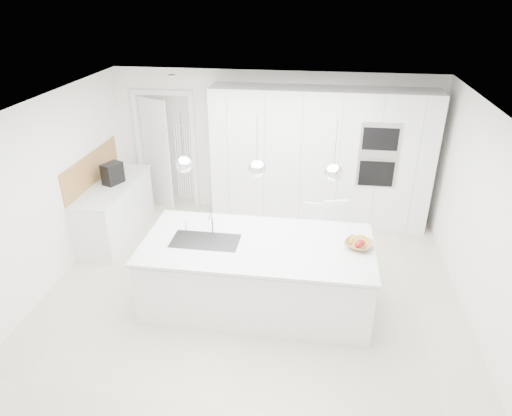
# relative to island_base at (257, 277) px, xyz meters

# --- Properties ---
(floor) EXTENTS (5.50, 5.50, 0.00)m
(floor) POSITION_rel_island_base_xyz_m (-0.10, 0.30, -0.43)
(floor) COLOR beige
(floor) RESTS_ON ground
(wall_back) EXTENTS (5.50, 0.00, 5.50)m
(wall_back) POSITION_rel_island_base_xyz_m (-0.10, 2.80, 0.82)
(wall_back) COLOR white
(wall_back) RESTS_ON ground
(wall_left) EXTENTS (0.00, 5.00, 5.00)m
(wall_left) POSITION_rel_island_base_xyz_m (-2.85, 0.30, 0.82)
(wall_left) COLOR white
(wall_left) RESTS_ON ground
(ceiling) EXTENTS (5.50, 5.50, 0.00)m
(ceiling) POSITION_rel_island_base_xyz_m (-0.10, 0.30, 2.07)
(ceiling) COLOR white
(ceiling) RESTS_ON wall_back
(tall_cabinets) EXTENTS (3.60, 0.60, 2.30)m
(tall_cabinets) POSITION_rel_island_base_xyz_m (0.70, 2.50, 0.72)
(tall_cabinets) COLOR white
(tall_cabinets) RESTS_ON floor
(oven_stack) EXTENTS (0.62, 0.04, 1.05)m
(oven_stack) POSITION_rel_island_base_xyz_m (1.60, 2.19, 0.92)
(oven_stack) COLOR #A5A5A8
(oven_stack) RESTS_ON tall_cabinets
(doorway_frame) EXTENTS (1.11, 0.08, 2.13)m
(doorway_frame) POSITION_rel_island_base_xyz_m (-2.05, 2.77, 0.59)
(doorway_frame) COLOR white
(doorway_frame) RESTS_ON floor
(hallway_door) EXTENTS (0.76, 0.38, 2.00)m
(hallway_door) POSITION_rel_island_base_xyz_m (-2.30, 2.72, 0.57)
(hallway_door) COLOR white
(hallway_door) RESTS_ON floor
(radiator) EXTENTS (0.32, 0.04, 1.40)m
(radiator) POSITION_rel_island_base_xyz_m (-1.73, 2.76, 0.42)
(radiator) COLOR white
(radiator) RESTS_ON floor
(left_base_cabinets) EXTENTS (0.60, 1.80, 0.86)m
(left_base_cabinets) POSITION_rel_island_base_xyz_m (-2.55, 1.50, 0.00)
(left_base_cabinets) COLOR white
(left_base_cabinets) RESTS_ON floor
(left_worktop) EXTENTS (0.62, 1.82, 0.04)m
(left_worktop) POSITION_rel_island_base_xyz_m (-2.55, 1.50, 0.45)
(left_worktop) COLOR white
(left_worktop) RESTS_ON left_base_cabinets
(oak_backsplash) EXTENTS (0.02, 1.80, 0.50)m
(oak_backsplash) POSITION_rel_island_base_xyz_m (-2.84, 1.50, 0.72)
(oak_backsplash) COLOR #AD7F48
(oak_backsplash) RESTS_ON wall_left
(island_base) EXTENTS (2.80, 1.20, 0.86)m
(island_base) POSITION_rel_island_base_xyz_m (0.00, 0.00, 0.00)
(island_base) COLOR white
(island_base) RESTS_ON floor
(island_worktop) EXTENTS (2.84, 1.40, 0.04)m
(island_worktop) POSITION_rel_island_base_xyz_m (0.00, 0.05, 0.45)
(island_worktop) COLOR white
(island_worktop) RESTS_ON island_base
(island_sink) EXTENTS (0.84, 0.44, 0.18)m
(island_sink) POSITION_rel_island_base_xyz_m (-0.65, -0.00, 0.39)
(island_sink) COLOR #3F3F42
(island_sink) RESTS_ON island_worktop
(island_tap) EXTENTS (0.02, 0.02, 0.30)m
(island_tap) POSITION_rel_island_base_xyz_m (-0.60, 0.20, 0.62)
(island_tap) COLOR white
(island_tap) RESTS_ON island_worktop
(pendant_left) EXTENTS (0.20, 0.20, 0.20)m
(pendant_left) POSITION_rel_island_base_xyz_m (-0.85, -0.00, 1.47)
(pendant_left) COLOR white
(pendant_left) RESTS_ON ceiling
(pendant_mid) EXTENTS (0.20, 0.20, 0.20)m
(pendant_mid) POSITION_rel_island_base_xyz_m (-0.00, -0.00, 1.47)
(pendant_mid) COLOR white
(pendant_mid) RESTS_ON ceiling
(pendant_right) EXTENTS (0.20, 0.20, 0.20)m
(pendant_right) POSITION_rel_island_base_xyz_m (0.85, -0.00, 1.47)
(pendant_right) COLOR white
(pendant_right) RESTS_ON ceiling
(fruit_bowl) EXTENTS (0.42, 0.42, 0.08)m
(fruit_bowl) POSITION_rel_island_base_xyz_m (1.22, 0.11, 0.51)
(fruit_bowl) COLOR #AD7F48
(fruit_bowl) RESTS_ON island_worktop
(espresso_machine) EXTENTS (0.31, 0.37, 0.34)m
(espresso_machine) POSITION_rel_island_base_xyz_m (-2.53, 1.55, 0.64)
(espresso_machine) COLOR black
(espresso_machine) RESTS_ON left_worktop
(bar_stool_left) EXTENTS (0.36, 0.47, 0.98)m
(bar_stool_left) POSITION_rel_island_base_xyz_m (0.67, 0.96, 0.06)
(bar_stool_left) COLOR white
(bar_stool_left) RESTS_ON floor
(bar_stool_right) EXTENTS (0.47, 0.57, 1.08)m
(bar_stool_right) POSITION_rel_island_base_xyz_m (0.96, 0.87, 0.11)
(bar_stool_right) COLOR white
(bar_stool_right) RESTS_ON floor
(apple_a) EXTENTS (0.07, 0.07, 0.07)m
(apple_a) POSITION_rel_island_base_xyz_m (1.26, 0.11, 0.54)
(apple_a) COLOR #A31517
(apple_a) RESTS_ON fruit_bowl
(apple_b) EXTENTS (0.08, 0.08, 0.08)m
(apple_b) POSITION_rel_island_base_xyz_m (1.21, 0.05, 0.54)
(apple_b) COLOR #A31517
(apple_b) RESTS_ON fruit_bowl
(apple_c) EXTENTS (0.08, 0.08, 0.08)m
(apple_c) POSITION_rel_island_base_xyz_m (1.24, 0.10, 0.54)
(apple_c) COLOR #A31517
(apple_c) RESTS_ON fruit_bowl
(banana_bunch) EXTENTS (0.24, 0.18, 0.22)m
(banana_bunch) POSITION_rel_island_base_xyz_m (1.21, 0.10, 0.59)
(banana_bunch) COLOR gold
(banana_bunch) RESTS_ON fruit_bowl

